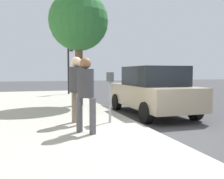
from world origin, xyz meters
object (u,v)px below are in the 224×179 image
at_px(pedestrian_bystander, 86,89).
at_px(street_tree, 79,22).
at_px(parking_meter, 110,86).
at_px(pedestrian_at_meter, 77,84).
at_px(parked_sedan_near, 152,90).
at_px(traffic_signal, 70,57).

height_order(pedestrian_bystander, street_tree, street_tree).
distance_m(parking_meter, pedestrian_bystander, 1.35).
xyz_separation_m(pedestrian_at_meter, pedestrian_bystander, (-1.10, -0.03, -0.06)).
bearing_deg(pedestrian_bystander, parking_meter, 6.57).
bearing_deg(street_tree, pedestrian_at_meter, 168.89).
bearing_deg(pedestrian_bystander, pedestrian_at_meter, 49.57).
bearing_deg(parked_sedan_near, pedestrian_bystander, 130.72).
relative_size(pedestrian_at_meter, street_tree, 0.38).
xyz_separation_m(parking_meter, pedestrian_at_meter, (0.09, 0.92, 0.07)).
bearing_deg(pedestrian_at_meter, traffic_signal, 72.63).
xyz_separation_m(pedestrian_at_meter, traffic_signal, (9.55, -1.18, 1.34)).
height_order(parking_meter, pedestrian_at_meter, pedestrian_at_meter).
height_order(parked_sedan_near, traffic_signal, traffic_signal).
bearing_deg(parking_meter, pedestrian_at_meter, 84.55).
bearing_deg(traffic_signal, parked_sedan_near, -167.16).
bearing_deg(pedestrian_at_meter, street_tree, 68.56).
xyz_separation_m(pedestrian_bystander, street_tree, (4.86, -0.71, 2.49)).
relative_size(parking_meter, pedestrian_at_meter, 0.77).
xyz_separation_m(parking_meter, street_tree, (3.85, 0.19, 2.50)).
xyz_separation_m(parked_sedan_near, street_tree, (2.28, 2.28, 2.77)).
bearing_deg(street_tree, traffic_signal, -4.35).
height_order(pedestrian_at_meter, parked_sedan_near, pedestrian_at_meter).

